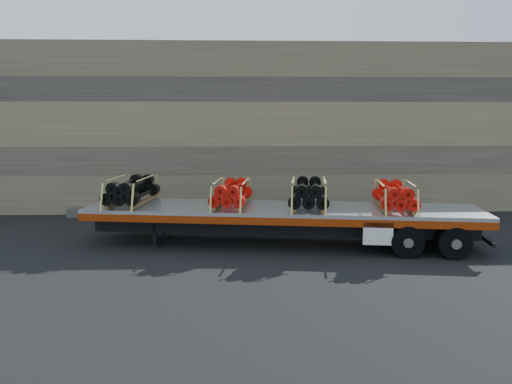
% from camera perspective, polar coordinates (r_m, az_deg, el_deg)
% --- Properties ---
extents(ground, '(120.00, 120.00, 0.00)m').
position_cam_1_polar(ground, '(16.09, 4.14, -5.91)').
color(ground, black).
rests_on(ground, ground).
extents(rock_wall, '(44.00, 3.00, 7.00)m').
position_cam_1_polar(rock_wall, '(22.04, 2.38, 7.31)').
color(rock_wall, '#7A6B54').
rests_on(rock_wall, ground).
extents(trailer, '(12.47, 4.07, 1.23)m').
position_cam_1_polar(trailer, '(15.79, 2.95, -3.89)').
color(trailer, '#B5B8BE').
rests_on(trailer, ground).
extents(bundle_front, '(1.48, 2.47, 0.83)m').
position_cam_1_polar(bundle_front, '(16.56, -14.01, 0.07)').
color(bundle_front, black).
rests_on(bundle_front, trailer).
extents(bundle_midfront, '(1.38, 2.30, 0.77)m').
position_cam_1_polar(bundle_midfront, '(15.76, -2.79, -0.22)').
color(bundle_midfront, red).
rests_on(bundle_midfront, trailer).
extents(bundle_midrear, '(1.50, 2.50, 0.83)m').
position_cam_1_polar(bundle_midrear, '(15.57, 6.05, -0.24)').
color(bundle_midrear, black).
rests_on(bundle_midrear, trailer).
extents(bundle_rear, '(1.40, 2.33, 0.78)m').
position_cam_1_polar(bundle_rear, '(15.80, 15.57, -0.49)').
color(bundle_rear, red).
rests_on(bundle_rear, trailer).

